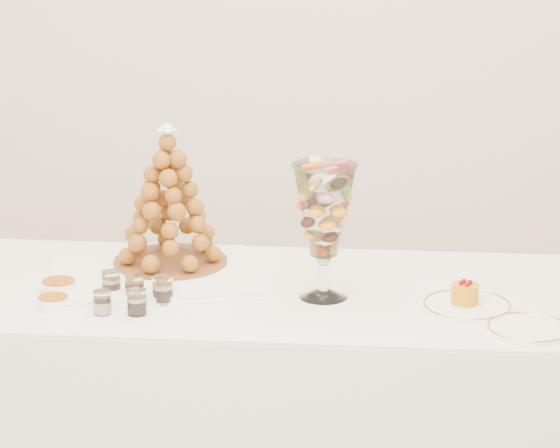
# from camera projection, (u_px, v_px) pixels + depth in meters

# --- Properties ---
(buffet_table) EXTENTS (1.96, 0.79, 0.74)m
(buffet_table) POSITION_uv_depth(u_px,v_px,m) (267.00, 412.00, 3.79)
(buffet_table) COLOR white
(buffet_table) RESTS_ON ground
(lace_tray) EXTENTS (0.66, 0.56, 0.02)m
(lace_tray) POSITION_uv_depth(u_px,v_px,m) (152.00, 275.00, 3.77)
(lace_tray) COLOR white
(lace_tray) RESTS_ON buffet_table
(macaron_vase) EXTENTS (0.17, 0.17, 0.37)m
(macaron_vase) POSITION_uv_depth(u_px,v_px,m) (324.00, 212.00, 3.55)
(macaron_vase) COLOR white
(macaron_vase) RESTS_ON buffet_table
(cake_plate) EXTENTS (0.24, 0.24, 0.01)m
(cake_plate) POSITION_uv_depth(u_px,v_px,m) (467.00, 306.00, 3.54)
(cake_plate) COLOR white
(cake_plate) RESTS_ON buffet_table
(spare_plate) EXTENTS (0.22, 0.22, 0.01)m
(spare_plate) POSITION_uv_depth(u_px,v_px,m) (529.00, 329.00, 3.38)
(spare_plate) COLOR white
(spare_plate) RESTS_ON buffet_table
(verrine_a) EXTENTS (0.06, 0.06, 0.07)m
(verrine_a) POSITION_uv_depth(u_px,v_px,m) (111.00, 283.00, 3.63)
(verrine_a) COLOR white
(verrine_a) RESTS_ON buffet_table
(verrine_b) EXTENTS (0.06, 0.06, 0.07)m
(verrine_b) POSITION_uv_depth(u_px,v_px,m) (135.00, 288.00, 3.59)
(verrine_b) COLOR white
(verrine_b) RESTS_ON buffet_table
(verrine_c) EXTENTS (0.06, 0.06, 0.07)m
(verrine_c) POSITION_uv_depth(u_px,v_px,m) (163.00, 290.00, 3.57)
(verrine_c) COLOR white
(verrine_c) RESTS_ON buffet_table
(verrine_d) EXTENTS (0.06, 0.06, 0.06)m
(verrine_d) POSITION_uv_depth(u_px,v_px,m) (102.00, 302.00, 3.49)
(verrine_d) COLOR white
(verrine_d) RESTS_ON buffet_table
(verrine_e) EXTENTS (0.06, 0.06, 0.07)m
(verrine_e) POSITION_uv_depth(u_px,v_px,m) (137.00, 302.00, 3.49)
(verrine_e) COLOR white
(verrine_e) RESTS_ON buffet_table
(ramekin_back) EXTENTS (0.10, 0.10, 0.03)m
(ramekin_back) POSITION_uv_depth(u_px,v_px,m) (59.00, 287.00, 3.65)
(ramekin_back) COLOR white
(ramekin_back) RESTS_ON buffet_table
(ramekin_front) EXTENTS (0.09, 0.09, 0.03)m
(ramekin_front) POSITION_uv_depth(u_px,v_px,m) (53.00, 302.00, 3.54)
(ramekin_front) COLOR white
(ramekin_front) RESTS_ON buffet_table
(croquembouche) EXTENTS (0.33, 0.33, 0.41)m
(croquembouche) POSITION_uv_depth(u_px,v_px,m) (169.00, 196.00, 3.79)
(croquembouche) COLOR brown
(croquembouche) RESTS_ON lace_tray
(mousse_cake) EXTENTS (0.07, 0.07, 0.07)m
(mousse_cake) POSITION_uv_depth(u_px,v_px,m) (465.00, 293.00, 3.54)
(mousse_cake) COLOR orange
(mousse_cake) RESTS_ON cake_plate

